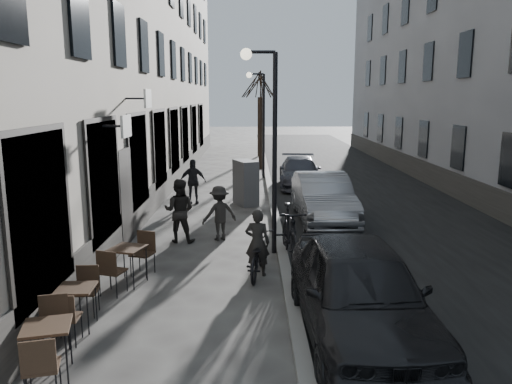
{
  "coord_description": "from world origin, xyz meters",
  "views": [
    {
      "loc": [
        -0.56,
        -6.31,
        3.96
      ],
      "look_at": [
        -0.47,
        4.92,
        1.8
      ],
      "focal_mm": 35.0,
      "sensor_mm": 36.0,
      "label": 1
    }
  ],
  "objects_px": {
    "bistro_set_c": "(128,262)",
    "car_far": "(300,172)",
    "pedestrian_mid": "(220,213)",
    "sign_board": "(43,317)",
    "tree_near": "(261,83)",
    "pedestrian_near": "(179,211)",
    "moped": "(290,233)",
    "bicycle": "(257,255)",
    "streetlamp_near": "(268,129)",
    "utility_cabinet": "(246,183)",
    "bistro_set_a": "(48,345)",
    "pedestrian_far": "(193,181)",
    "bistro_set_b": "(77,303)",
    "car_mid": "(323,198)",
    "tree_far": "(259,85)",
    "streetlamp_far": "(260,113)",
    "car_near": "(360,291)"
  },
  "relations": [
    {
      "from": "streetlamp_near",
      "to": "utility_cabinet",
      "type": "distance_m",
      "value": 6.27
    },
    {
      "from": "sign_board",
      "to": "car_far",
      "type": "height_order",
      "value": "car_far"
    },
    {
      "from": "bistro_set_b",
      "to": "utility_cabinet",
      "type": "xyz_separation_m",
      "value": [
        2.79,
        10.0,
        0.37
      ]
    },
    {
      "from": "sign_board",
      "to": "tree_near",
      "type": "bearing_deg",
      "value": 66.0
    },
    {
      "from": "bistro_set_c",
      "to": "car_far",
      "type": "bearing_deg",
      "value": 85.36
    },
    {
      "from": "streetlamp_far",
      "to": "moped",
      "type": "xyz_separation_m",
      "value": [
        0.52,
        -12.58,
        -2.48
      ]
    },
    {
      "from": "tree_far",
      "to": "utility_cabinet",
      "type": "relative_size",
      "value": 3.45
    },
    {
      "from": "bistro_set_c",
      "to": "pedestrian_mid",
      "type": "height_order",
      "value": "pedestrian_mid"
    },
    {
      "from": "streetlamp_near",
      "to": "pedestrian_mid",
      "type": "relative_size",
      "value": 3.31
    },
    {
      "from": "pedestrian_mid",
      "to": "car_far",
      "type": "distance_m",
      "value": 8.95
    },
    {
      "from": "streetlamp_far",
      "to": "tree_near",
      "type": "bearing_deg",
      "value": 88.62
    },
    {
      "from": "streetlamp_near",
      "to": "pedestrian_far",
      "type": "xyz_separation_m",
      "value": [
        -2.61,
        6.06,
        -2.33
      ]
    },
    {
      "from": "streetlamp_far",
      "to": "car_mid",
      "type": "height_order",
      "value": "streetlamp_far"
    },
    {
      "from": "bicycle",
      "to": "pedestrian_far",
      "type": "bearing_deg",
      "value": -64.26
    },
    {
      "from": "tree_near",
      "to": "bistro_set_c",
      "type": "distance_m",
      "value": 17.91
    },
    {
      "from": "streetlamp_near",
      "to": "utility_cabinet",
      "type": "xyz_separation_m",
      "value": [
        -0.63,
        5.78,
        -2.33
      ]
    },
    {
      "from": "utility_cabinet",
      "to": "moped",
      "type": "xyz_separation_m",
      "value": [
        1.15,
        -6.37,
        -0.15
      ]
    },
    {
      "from": "bistro_set_c",
      "to": "pedestrian_far",
      "type": "distance_m",
      "value": 8.22
    },
    {
      "from": "bistro_set_a",
      "to": "bistro_set_c",
      "type": "xyz_separation_m",
      "value": [
        0.26,
        3.61,
        0.01
      ]
    },
    {
      "from": "bistro_set_a",
      "to": "pedestrian_mid",
      "type": "height_order",
      "value": "pedestrian_mid"
    },
    {
      "from": "streetlamp_far",
      "to": "sign_board",
      "type": "relative_size",
      "value": 5.36
    },
    {
      "from": "bistro_set_c",
      "to": "car_far",
      "type": "xyz_separation_m",
      "value": [
        4.76,
        11.75,
        0.15
      ]
    },
    {
      "from": "tree_far",
      "to": "pedestrian_mid",
      "type": "distance_m",
      "value": 20.24
    },
    {
      "from": "bistro_set_b",
      "to": "pedestrian_near",
      "type": "height_order",
      "value": "pedestrian_near"
    },
    {
      "from": "pedestrian_near",
      "to": "moped",
      "type": "relative_size",
      "value": 0.78
    },
    {
      "from": "pedestrian_near",
      "to": "bicycle",
      "type": "bearing_deg",
      "value": 135.85
    },
    {
      "from": "streetlamp_near",
      "to": "car_mid",
      "type": "height_order",
      "value": "streetlamp_near"
    },
    {
      "from": "pedestrian_far",
      "to": "tree_far",
      "type": "bearing_deg",
      "value": 68.23
    },
    {
      "from": "bistro_set_a",
      "to": "pedestrian_mid",
      "type": "distance_m",
      "value": 7.22
    },
    {
      "from": "streetlamp_far",
      "to": "car_mid",
      "type": "relative_size",
      "value": 1.11
    },
    {
      "from": "tree_near",
      "to": "car_far",
      "type": "relative_size",
      "value": 1.29
    },
    {
      "from": "car_mid",
      "to": "moped",
      "type": "bearing_deg",
      "value": -110.79
    },
    {
      "from": "bicycle",
      "to": "bistro_set_c",
      "type": "bearing_deg",
      "value": 19.37
    },
    {
      "from": "moped",
      "to": "bicycle",
      "type": "bearing_deg",
      "value": -131.77
    },
    {
      "from": "bistro_set_a",
      "to": "pedestrian_mid",
      "type": "bearing_deg",
      "value": 59.55
    },
    {
      "from": "tree_near",
      "to": "pedestrian_near",
      "type": "xyz_separation_m",
      "value": [
        -2.46,
        -13.99,
        -3.78
      ]
    },
    {
      "from": "tree_far",
      "to": "car_near",
      "type": "xyz_separation_m",
      "value": [
        1.3,
        -25.62,
        -3.84
      ]
    },
    {
      "from": "tree_near",
      "to": "car_mid",
      "type": "xyz_separation_m",
      "value": [
        1.82,
        -11.66,
        -3.9
      ]
    },
    {
      "from": "bicycle",
      "to": "car_mid",
      "type": "distance_m",
      "value": 5.43
    },
    {
      "from": "bistro_set_a",
      "to": "pedestrian_far",
      "type": "height_order",
      "value": "pedestrian_far"
    },
    {
      "from": "tree_near",
      "to": "pedestrian_near",
      "type": "height_order",
      "value": "tree_near"
    },
    {
      "from": "tree_near",
      "to": "moped",
      "type": "distance_m",
      "value": 16.09
    },
    {
      "from": "tree_far",
      "to": "car_mid",
      "type": "bearing_deg",
      "value": -84.12
    },
    {
      "from": "tree_far",
      "to": "bistro_set_c",
      "type": "xyz_separation_m",
      "value": [
        -3.11,
        -23.14,
        -4.17
      ]
    },
    {
      "from": "tree_near",
      "to": "moped",
      "type": "xyz_separation_m",
      "value": [
        0.45,
        -15.58,
        -3.99
      ]
    },
    {
      "from": "pedestrian_mid",
      "to": "car_near",
      "type": "distance_m",
      "value": 6.38
    },
    {
      "from": "tree_near",
      "to": "pedestrian_near",
      "type": "relative_size",
      "value": 3.24
    },
    {
      "from": "streetlamp_near",
      "to": "tree_far",
      "type": "xyz_separation_m",
      "value": [
        0.07,
        21.0,
        1.5
      ]
    },
    {
      "from": "streetlamp_far",
      "to": "bistro_set_a",
      "type": "distance_m",
      "value": 18.25
    },
    {
      "from": "sign_board",
      "to": "pedestrian_far",
      "type": "xyz_separation_m",
      "value": [
        1.22,
        10.69,
        0.45
      ]
    }
  ]
}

